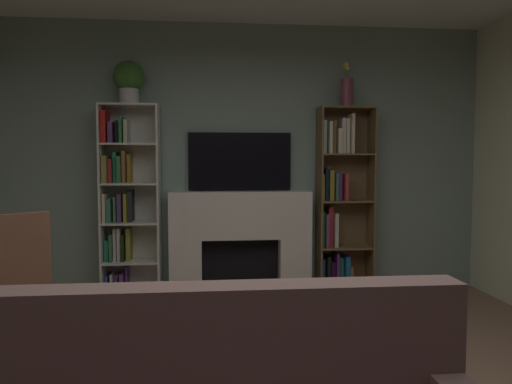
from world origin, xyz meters
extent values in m
cube|color=gray|center=(0.00, 2.80, 1.37)|extent=(5.17, 0.06, 2.75)
cube|color=white|center=(-0.55, 2.64, 0.29)|extent=(0.32, 0.25, 0.58)
cube|color=white|center=(0.55, 2.64, 0.29)|extent=(0.32, 0.25, 0.58)
cube|color=white|center=(0.00, 2.64, 0.82)|extent=(1.42, 0.25, 0.48)
cube|color=black|center=(0.00, 2.73, 0.29)|extent=(0.78, 0.08, 0.58)
cube|color=#5C504A|center=(0.00, 2.37, 0.01)|extent=(1.52, 0.30, 0.03)
cube|color=black|center=(0.00, 2.74, 1.36)|extent=(1.04, 0.06, 0.58)
cube|color=silver|center=(-1.35, 2.61, 0.95)|extent=(0.02, 0.31, 1.91)
cube|color=silver|center=(-0.80, 2.61, 0.95)|extent=(0.02, 0.31, 1.91)
cube|color=silver|center=(-1.07, 2.76, 0.95)|extent=(0.56, 0.02, 1.91)
cube|color=silver|center=(-1.07, 2.61, 0.01)|extent=(0.52, 0.31, 0.02)
cube|color=#2D448F|center=(-1.31, 2.64, 0.14)|extent=(0.03, 0.21, 0.23)
cube|color=beige|center=(-1.27, 2.65, 0.14)|extent=(0.03, 0.20, 0.24)
cube|color=#50396B|center=(-1.23, 2.65, 0.14)|extent=(0.04, 0.19, 0.24)
cube|color=#643675|center=(-1.17, 2.63, 0.14)|extent=(0.04, 0.23, 0.25)
cube|color=#5B3480|center=(-1.13, 2.66, 0.17)|extent=(0.02, 0.17, 0.31)
cube|color=silver|center=(-1.07, 2.61, 0.38)|extent=(0.52, 0.31, 0.02)
cube|color=#22724C|center=(-1.31, 2.64, 0.49)|extent=(0.04, 0.22, 0.21)
cube|color=#326E45|center=(-1.26, 2.63, 0.52)|extent=(0.03, 0.24, 0.26)
cube|color=beige|center=(-1.23, 2.64, 0.55)|extent=(0.03, 0.21, 0.32)
cube|color=beige|center=(-1.19, 2.64, 0.55)|extent=(0.03, 0.21, 0.32)
cube|color=black|center=(-1.15, 2.63, 0.52)|extent=(0.03, 0.23, 0.26)
cube|color=olive|center=(-1.10, 2.65, 0.55)|extent=(0.04, 0.19, 0.32)
cube|color=silver|center=(-1.07, 2.61, 0.76)|extent=(0.52, 0.31, 0.02)
cube|color=beige|center=(-1.31, 2.62, 0.91)|extent=(0.03, 0.26, 0.28)
cube|color=#357455|center=(-1.27, 2.62, 0.89)|extent=(0.04, 0.26, 0.23)
cube|color=#386F4A|center=(-1.22, 2.64, 0.89)|extent=(0.02, 0.22, 0.25)
cube|color=#4E3365|center=(-1.18, 2.64, 0.91)|extent=(0.04, 0.22, 0.27)
cube|color=olive|center=(-1.12, 2.64, 0.91)|extent=(0.03, 0.21, 0.28)
cube|color=black|center=(-1.08, 2.65, 0.92)|extent=(0.04, 0.20, 0.30)
cube|color=silver|center=(-1.07, 2.61, 1.15)|extent=(0.52, 0.31, 0.02)
cube|color=olive|center=(-1.30, 2.62, 1.29)|extent=(0.04, 0.26, 0.26)
cube|color=#A52A2B|center=(-1.26, 2.65, 1.27)|extent=(0.04, 0.20, 0.23)
cube|color=#1F7E48|center=(-1.22, 2.65, 1.30)|extent=(0.03, 0.20, 0.30)
cube|color=#306C3E|center=(-1.17, 2.62, 1.28)|extent=(0.04, 0.25, 0.26)
cube|color=brown|center=(-1.13, 2.63, 1.31)|extent=(0.03, 0.23, 0.31)
cube|color=olive|center=(-1.09, 2.66, 1.29)|extent=(0.03, 0.18, 0.27)
cube|color=silver|center=(-1.07, 2.61, 1.53)|extent=(0.52, 0.31, 0.02)
cube|color=red|center=(-1.30, 2.62, 1.69)|extent=(0.04, 0.26, 0.31)
cube|color=#543A73|center=(-1.24, 2.63, 1.64)|extent=(0.04, 0.24, 0.20)
cube|color=black|center=(-1.19, 2.64, 1.64)|extent=(0.03, 0.21, 0.22)
cube|color=#2C733E|center=(-1.15, 2.62, 1.66)|extent=(0.03, 0.26, 0.25)
cube|color=beige|center=(-1.10, 2.63, 1.65)|extent=(0.03, 0.24, 0.23)
cube|color=silver|center=(-1.07, 2.61, 1.90)|extent=(0.52, 0.31, 0.02)
cube|color=brown|center=(0.80, 2.63, 0.95)|extent=(0.02, 0.27, 1.91)
cube|color=brown|center=(1.35, 2.63, 0.95)|extent=(0.02, 0.27, 1.91)
cube|color=brown|center=(1.07, 2.76, 0.95)|extent=(0.56, 0.02, 1.91)
cube|color=brown|center=(1.07, 2.63, 0.01)|extent=(0.52, 0.27, 0.02)
cube|color=#2C4B8E|center=(0.84, 2.66, 0.19)|extent=(0.04, 0.17, 0.34)
cube|color=black|center=(0.90, 2.65, 0.20)|extent=(0.04, 0.20, 0.37)
cube|color=#270B2D|center=(0.94, 2.65, 0.17)|extent=(0.04, 0.20, 0.31)
cube|color=#5D2472|center=(0.99, 2.64, 0.22)|extent=(0.03, 0.21, 0.41)
cube|color=#276A44|center=(1.03, 2.67, 0.20)|extent=(0.04, 0.16, 0.35)
cube|color=#195596|center=(1.09, 2.64, 0.20)|extent=(0.04, 0.22, 0.37)
cube|color=#974E32|center=(1.13, 2.64, 0.15)|extent=(0.03, 0.22, 0.27)
cube|color=brown|center=(1.07, 2.63, 0.48)|extent=(0.52, 0.27, 0.02)
cube|color=#2A6944|center=(0.84, 2.66, 0.67)|extent=(0.03, 0.18, 0.36)
cube|color=#634169|center=(0.87, 2.64, 0.66)|extent=(0.03, 0.22, 0.34)
cube|color=#B42830|center=(0.92, 2.67, 0.69)|extent=(0.04, 0.16, 0.41)
cube|color=beige|center=(0.97, 2.65, 0.66)|extent=(0.04, 0.20, 0.35)
cube|color=brown|center=(1.07, 2.63, 0.95)|extent=(0.52, 0.27, 0.02)
cube|color=#9F8D25|center=(0.83, 2.65, 1.10)|extent=(0.02, 0.20, 0.27)
cube|color=black|center=(0.86, 2.64, 1.13)|extent=(0.03, 0.21, 0.33)
cube|color=olive|center=(0.92, 2.65, 1.12)|extent=(0.04, 0.19, 0.31)
cube|color=#376651|center=(0.97, 2.64, 1.10)|extent=(0.02, 0.22, 0.28)
cube|color=#613181|center=(1.01, 2.66, 1.11)|extent=(0.04, 0.18, 0.29)
cube|color=#A93634|center=(1.06, 2.63, 1.10)|extent=(0.03, 0.23, 0.27)
cube|color=brown|center=(1.07, 2.63, 1.43)|extent=(0.52, 0.27, 0.02)
cube|color=beige|center=(0.84, 2.66, 1.61)|extent=(0.04, 0.18, 0.33)
cube|color=beige|center=(0.89, 2.63, 1.60)|extent=(0.03, 0.23, 0.32)
cube|color=brown|center=(0.94, 2.66, 1.60)|extent=(0.03, 0.17, 0.33)
cube|color=beige|center=(0.99, 2.64, 1.57)|extent=(0.04, 0.21, 0.25)
cube|color=beige|center=(1.04, 2.65, 1.62)|extent=(0.04, 0.19, 0.36)
cube|color=beige|center=(1.08, 2.66, 1.62)|extent=(0.04, 0.18, 0.35)
cube|color=beige|center=(1.12, 2.64, 1.64)|extent=(0.03, 0.22, 0.40)
cube|color=brown|center=(1.07, 2.63, 1.90)|extent=(0.52, 0.27, 0.02)
cylinder|color=silver|center=(-1.07, 2.62, 1.98)|extent=(0.18, 0.18, 0.15)
sphere|color=#376528|center=(-1.07, 2.62, 2.18)|extent=(0.30, 0.30, 0.30)
cylinder|color=brown|center=(1.07, 2.62, 2.05)|extent=(0.13, 0.13, 0.28)
cylinder|color=#4C7F3F|center=(1.07, 2.64, 2.26)|extent=(0.01, 0.01, 0.14)
sphere|color=#ECD651|center=(1.07, 2.64, 2.33)|extent=(0.06, 0.06, 0.06)
cylinder|color=#4C7F3F|center=(1.07, 2.61, 2.24)|extent=(0.01, 0.01, 0.10)
sphere|color=#ECD651|center=(1.07, 2.61, 2.29)|extent=(0.04, 0.04, 0.04)
cube|color=#7D5E57|center=(-0.27, -0.44, 0.67)|extent=(1.81, 0.17, 0.50)
cylinder|color=brown|center=(-1.29, 0.73, 0.23)|extent=(0.04, 0.04, 0.45)
cylinder|color=brown|center=(-1.64, 1.20, 0.23)|extent=(0.04, 0.04, 0.45)
cube|color=#906343|center=(-0.28, -0.01, 0.36)|extent=(0.90, 0.44, 0.04)
camera|label=1|loc=(-0.34, -2.23, 1.38)|focal=34.26mm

